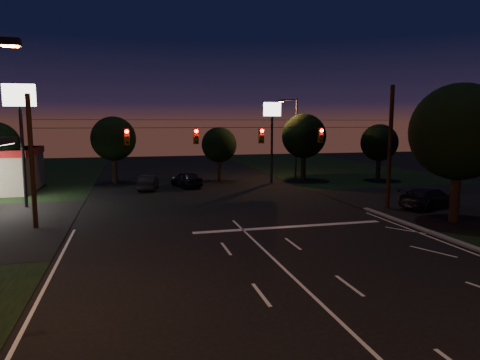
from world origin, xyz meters
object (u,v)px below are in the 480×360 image
object	(u,v)px
utility_pole_right	(387,209)
car_oncoming_b	(148,182)
tree_right_near	(458,133)
car_cross	(429,198)
car_oncoming_a	(186,179)

from	to	relation	value
utility_pole_right	car_oncoming_b	bearing A→B (deg)	141.14
tree_right_near	car_cross	bearing A→B (deg)	69.02
utility_pole_right	car_cross	bearing A→B (deg)	-10.29
utility_pole_right	car_oncoming_a	size ratio (longest dim) A/B	1.93
car_oncoming_b	car_cross	world-z (taller)	car_cross
utility_pole_right	car_oncoming_a	world-z (taller)	utility_pole_right
tree_right_near	car_cross	distance (m)	6.69
tree_right_near	car_oncoming_a	distance (m)	24.76
tree_right_near	car_oncoming_b	size ratio (longest dim) A/B	2.02
car_oncoming_b	car_cross	xyz separation A→B (m)	(19.94, -14.09, 0.07)
car_oncoming_a	car_cross	bearing A→B (deg)	121.84
car_oncoming_a	tree_right_near	bearing A→B (deg)	111.82
utility_pole_right	car_cross	size ratio (longest dim) A/B	1.67
car_oncoming_a	car_oncoming_b	world-z (taller)	car_oncoming_a
utility_pole_right	car_cross	distance (m)	3.31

